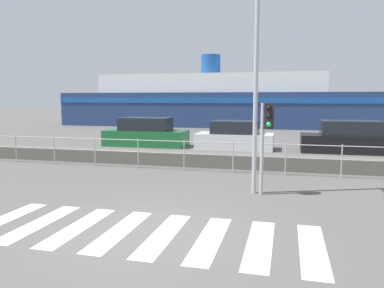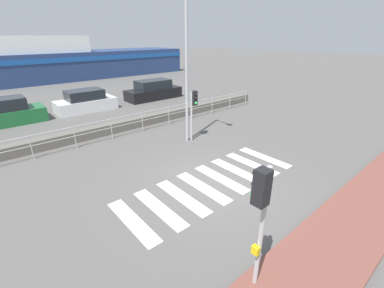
% 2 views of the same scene
% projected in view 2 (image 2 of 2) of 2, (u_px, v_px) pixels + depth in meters
% --- Properties ---
extents(ground_plane, '(160.00, 160.00, 0.00)m').
position_uv_depth(ground_plane, '(212.00, 183.00, 9.13)').
color(ground_plane, '#565451').
extents(sidewalk_brick, '(24.00, 1.80, 0.12)m').
position_uv_depth(sidewalk_brick, '(331.00, 248.00, 6.24)').
color(sidewalk_brick, brown).
rests_on(sidewalk_brick, ground_plane).
extents(crosswalk, '(6.75, 2.40, 0.01)m').
position_uv_depth(crosswalk, '(212.00, 183.00, 9.12)').
color(crosswalk, silver).
rests_on(crosswalk, ground_plane).
extents(seawall, '(21.50, 0.55, 0.53)m').
position_uv_depth(seawall, '(120.00, 126.00, 14.00)').
color(seawall, '#605B54').
rests_on(seawall, ground_plane).
extents(harbor_fence, '(19.39, 0.04, 1.10)m').
position_uv_depth(harbor_fence, '(127.00, 122.00, 13.21)').
color(harbor_fence, '#B2B2B5').
rests_on(harbor_fence, ground_plane).
extents(traffic_light_near, '(0.34, 0.32, 2.82)m').
position_uv_depth(traffic_light_near, '(261.00, 207.00, 4.53)').
color(traffic_light_near, '#B2B2B5').
rests_on(traffic_light_near, ground_plane).
extents(traffic_light_far, '(0.34, 0.32, 2.45)m').
position_uv_depth(traffic_light_far, '(193.00, 105.00, 12.15)').
color(traffic_light_far, '#B2B2B5').
rests_on(traffic_light_far, ground_plane).
extents(streetlamp, '(0.32, 1.35, 6.80)m').
position_uv_depth(streetlamp, '(190.00, 52.00, 10.94)').
color(streetlamp, '#B2B2B5').
rests_on(streetlamp, ground_plane).
extents(ferry_boat, '(36.39, 6.36, 6.56)m').
position_uv_depth(ferry_boat, '(22.00, 64.00, 27.48)').
color(ferry_boat, navy).
rests_on(ferry_boat, ground_plane).
extents(parked_car_green, '(4.47, 1.71, 1.54)m').
position_uv_depth(parked_car_green, '(1.00, 114.00, 14.74)').
color(parked_car_green, '#1E6633').
rests_on(parked_car_green, ground_plane).
extents(parked_car_white, '(3.88, 1.77, 1.43)m').
position_uv_depth(parked_car_white, '(86.00, 102.00, 17.66)').
color(parked_car_white, silver).
rests_on(parked_car_white, ground_plane).
extents(parked_car_black, '(4.54, 1.76, 1.52)m').
position_uv_depth(parked_car_black, '(153.00, 91.00, 20.94)').
color(parked_car_black, black).
rests_on(parked_car_black, ground_plane).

